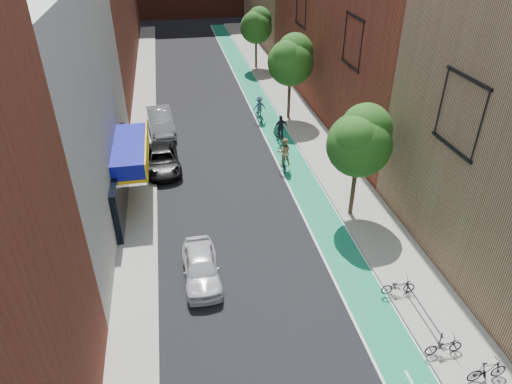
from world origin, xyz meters
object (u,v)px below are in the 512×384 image
cyclist_lane_mid (281,133)px  cyclist_lane_near (284,156)px  cyclist_lane_far (259,110)px  parked_car_white (201,267)px  parked_car_black (162,160)px  parked_car_silver (160,121)px

cyclist_lane_mid → cyclist_lane_near: bearing=65.6°
cyclist_lane_mid → cyclist_lane_far: cyclist_lane_mid is taller
parked_car_white → cyclist_lane_far: size_ratio=1.95×
parked_car_black → parked_car_silver: parked_car_silver is taller
parked_car_black → cyclist_lane_near: (7.80, -1.60, 0.31)m
parked_car_white → cyclist_lane_mid: bearing=61.8°
parked_car_silver → cyclist_lane_mid: (8.55, -3.68, -0.02)m
parked_car_black → cyclist_lane_far: 10.25m
parked_car_silver → cyclist_lane_far: size_ratio=2.45×
parked_car_white → cyclist_lane_far: bearing=69.9°
cyclist_lane_near → parked_car_silver: bearing=-39.7°
cyclist_lane_far → parked_car_silver: bearing=-9.6°
parked_car_black → cyclist_lane_mid: 8.88m
cyclist_lane_mid → parked_car_black: bearing=1.8°
parked_car_black → cyclist_lane_mid: cyclist_lane_mid is taller
cyclist_lane_far → parked_car_black: bearing=26.5°
cyclist_lane_near → parked_car_black: bearing=-6.8°
cyclist_lane_near → parked_car_white: bearing=61.3°
cyclist_lane_near → cyclist_lane_far: 8.25m
parked_car_silver → cyclist_lane_near: cyclist_lane_near is taller
parked_car_silver → cyclist_lane_near: size_ratio=2.27×
parked_car_black → cyclist_lane_mid: (8.55, 2.38, 0.14)m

